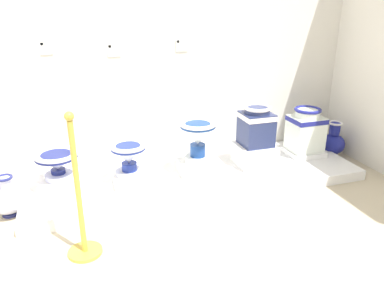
{
  "coord_description": "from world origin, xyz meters",
  "views": [
    {
      "loc": [
        0.8,
        -1.08,
        1.75
      ],
      "look_at": [
        1.89,
        2.26,
        0.41
      ],
      "focal_mm": 35.74,
      "sensor_mm": 36.0,
      "label": 1
    }
  ],
  "objects_px": {
    "plinth_block_slender_white": "(60,184)",
    "stanchion_post_near_left": "(81,213)",
    "antique_toilet_broad_patterned": "(198,135)",
    "plinth_block_rightmost": "(303,152)",
    "antique_toilet_slender_white": "(57,161)",
    "plinth_block_pale_glazed": "(254,154)",
    "info_placard_second": "(114,50)",
    "plinth_block_leftmost": "(130,178)",
    "info_placard_third": "(182,45)",
    "antique_toilet_rightmost": "(306,129)",
    "decorative_vase_corner": "(333,142)",
    "plinth_block_broad_patterned": "(198,167)",
    "decorative_vase_spare": "(8,199)",
    "info_placard_first": "(46,48)",
    "antique_toilet_pale_glazed": "(256,125)",
    "antique_toilet_leftmost": "(129,155)"
  },
  "relations": [
    {
      "from": "info_placard_first",
      "to": "decorative_vase_corner",
      "type": "bearing_deg",
      "value": -7.58
    },
    {
      "from": "antique_toilet_broad_patterned",
      "to": "stanchion_post_near_left",
      "type": "height_order",
      "value": "stanchion_post_near_left"
    },
    {
      "from": "antique_toilet_leftmost",
      "to": "info_placard_first",
      "type": "bearing_deg",
      "value": 137.61
    },
    {
      "from": "plinth_block_broad_patterned",
      "to": "antique_toilet_rightmost",
      "type": "distance_m",
      "value": 1.33
    },
    {
      "from": "antique_toilet_slender_white",
      "to": "antique_toilet_broad_patterned",
      "type": "distance_m",
      "value": 1.33
    },
    {
      "from": "antique_toilet_broad_patterned",
      "to": "plinth_block_rightmost",
      "type": "bearing_deg",
      "value": 4.5
    },
    {
      "from": "antique_toilet_slender_white",
      "to": "info_placard_first",
      "type": "relative_size",
      "value": 3.3
    },
    {
      "from": "info_placard_second",
      "to": "info_placard_third",
      "type": "xyz_separation_m",
      "value": [
        0.69,
        -0.0,
        0.02
      ]
    },
    {
      "from": "decorative_vase_corner",
      "to": "stanchion_post_near_left",
      "type": "distance_m",
      "value": 3.08
    },
    {
      "from": "plinth_block_leftmost",
      "to": "info_placard_third",
      "type": "height_order",
      "value": "info_placard_third"
    },
    {
      "from": "stanchion_post_near_left",
      "to": "plinth_block_pale_glazed",
      "type": "bearing_deg",
      "value": 25.66
    },
    {
      "from": "antique_toilet_rightmost",
      "to": "plinth_block_leftmost",
      "type": "bearing_deg",
      "value": -176.98
    },
    {
      "from": "antique_toilet_broad_patterned",
      "to": "decorative_vase_spare",
      "type": "relative_size",
      "value": 1.14
    },
    {
      "from": "plinth_block_leftmost",
      "to": "antique_toilet_rightmost",
      "type": "relative_size",
      "value": 0.71
    },
    {
      "from": "antique_toilet_slender_white",
      "to": "plinth_block_slender_white",
      "type": "bearing_deg",
      "value": 75.96
    },
    {
      "from": "plinth_block_rightmost",
      "to": "info_placard_second",
      "type": "relative_size",
      "value": 2.92
    },
    {
      "from": "plinth_block_broad_patterned",
      "to": "plinth_block_pale_glazed",
      "type": "bearing_deg",
      "value": 1.9
    },
    {
      "from": "info_placard_second",
      "to": "stanchion_post_near_left",
      "type": "xyz_separation_m",
      "value": [
        -0.48,
        -1.41,
        -0.95
      ]
    },
    {
      "from": "info_placard_first",
      "to": "plinth_block_pale_glazed",
      "type": "bearing_deg",
      "value": -15.54
    },
    {
      "from": "plinth_block_broad_patterned",
      "to": "antique_toilet_broad_patterned",
      "type": "bearing_deg",
      "value": -146.31
    },
    {
      "from": "decorative_vase_corner",
      "to": "decorative_vase_spare",
      "type": "bearing_deg",
      "value": -175.89
    },
    {
      "from": "plinth_block_leftmost",
      "to": "decorative_vase_spare",
      "type": "xyz_separation_m",
      "value": [
        -1.06,
        -0.09,
        0.01
      ]
    },
    {
      "from": "info_placard_first",
      "to": "info_placard_third",
      "type": "distance_m",
      "value": 1.32
    },
    {
      "from": "antique_toilet_broad_patterned",
      "to": "decorative_vase_corner",
      "type": "distance_m",
      "value": 1.78
    },
    {
      "from": "antique_toilet_pale_glazed",
      "to": "antique_toilet_rightmost",
      "type": "height_order",
      "value": "antique_toilet_pale_glazed"
    },
    {
      "from": "antique_toilet_rightmost",
      "to": "decorative_vase_spare",
      "type": "relative_size",
      "value": 1.32
    },
    {
      "from": "antique_toilet_slender_white",
      "to": "plinth_block_leftmost",
      "type": "relative_size",
      "value": 1.14
    },
    {
      "from": "antique_toilet_rightmost",
      "to": "info_placard_second",
      "type": "xyz_separation_m",
      "value": [
        -1.98,
        0.46,
        0.88
      ]
    },
    {
      "from": "info_placard_first",
      "to": "stanchion_post_near_left",
      "type": "xyz_separation_m",
      "value": [
        0.14,
        -1.41,
        -0.99
      ]
    },
    {
      "from": "plinth_block_pale_glazed",
      "to": "antique_toilet_pale_glazed",
      "type": "bearing_deg",
      "value": -135.0
    },
    {
      "from": "stanchion_post_near_left",
      "to": "plinth_block_slender_white",
      "type": "bearing_deg",
      "value": 99.77
    },
    {
      "from": "info_placard_first",
      "to": "decorative_vase_spare",
      "type": "xyz_separation_m",
      "value": [
        -0.44,
        -0.65,
        -1.18
      ]
    },
    {
      "from": "plinth_block_leftmost",
      "to": "decorative_vase_spare",
      "type": "relative_size",
      "value": 0.94
    },
    {
      "from": "plinth_block_pale_glazed",
      "to": "info_placard_third",
      "type": "height_order",
      "value": "info_placard_third"
    },
    {
      "from": "plinth_block_leftmost",
      "to": "antique_toilet_rightmost",
      "type": "distance_m",
      "value": 2.01
    },
    {
      "from": "plinth_block_slender_white",
      "to": "antique_toilet_rightmost",
      "type": "xyz_separation_m",
      "value": [
        2.62,
        0.04,
        0.25
      ]
    },
    {
      "from": "antique_toilet_pale_glazed",
      "to": "plinth_block_rightmost",
      "type": "xyz_separation_m",
      "value": [
        0.66,
        0.08,
        -0.41
      ]
    },
    {
      "from": "antique_toilet_leftmost",
      "to": "antique_toilet_broad_patterned",
      "type": "bearing_deg",
      "value": 0.2
    },
    {
      "from": "plinth_block_rightmost",
      "to": "decorative_vase_corner",
      "type": "height_order",
      "value": "decorative_vase_corner"
    },
    {
      "from": "plinth_block_pale_glazed",
      "to": "info_placard_second",
      "type": "bearing_deg",
      "value": 157.76
    },
    {
      "from": "plinth_block_slender_white",
      "to": "stanchion_post_near_left",
      "type": "xyz_separation_m",
      "value": [
        0.16,
        -0.91,
        0.18
      ]
    },
    {
      "from": "antique_toilet_pale_glazed",
      "to": "antique_toilet_rightmost",
      "type": "bearing_deg",
      "value": 7.01
    },
    {
      "from": "plinth_block_rightmost",
      "to": "info_placard_third",
      "type": "height_order",
      "value": "info_placard_third"
    },
    {
      "from": "plinth_block_pale_glazed",
      "to": "antique_toilet_rightmost",
      "type": "distance_m",
      "value": 0.69
    },
    {
      "from": "antique_toilet_broad_patterned",
      "to": "plinth_block_slender_white",
      "type": "bearing_deg",
      "value": 177.36
    },
    {
      "from": "plinth_block_slender_white",
      "to": "antique_toilet_rightmost",
      "type": "bearing_deg",
      "value": 0.91
    },
    {
      "from": "plinth_block_slender_white",
      "to": "antique_toilet_pale_glazed",
      "type": "distance_m",
      "value": 2.0
    },
    {
      "from": "stanchion_post_near_left",
      "to": "info_placard_third",
      "type": "bearing_deg",
      "value": 50.14
    },
    {
      "from": "antique_toilet_rightmost",
      "to": "plinth_block_broad_patterned",
      "type": "bearing_deg",
      "value": -175.5
    },
    {
      "from": "plinth_block_broad_patterned",
      "to": "stanchion_post_near_left",
      "type": "relative_size",
      "value": 0.33
    }
  ]
}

